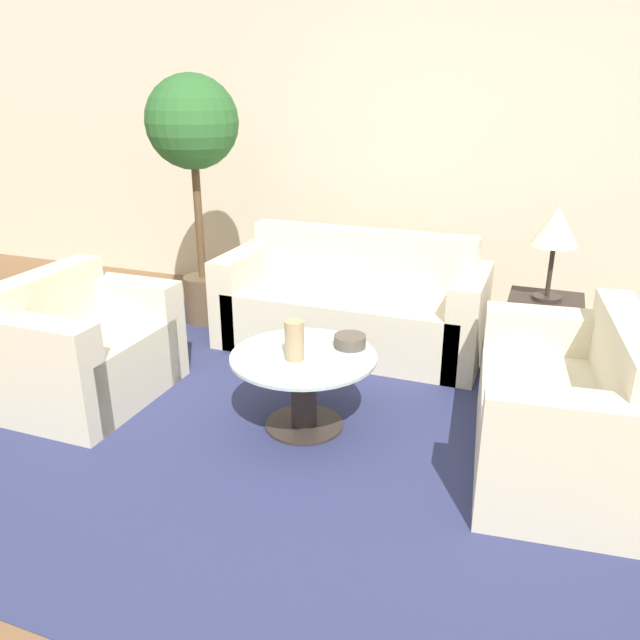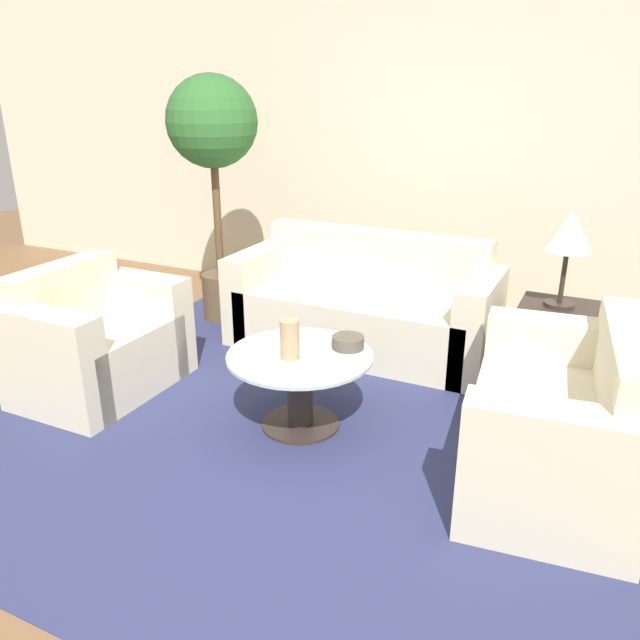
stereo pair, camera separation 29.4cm
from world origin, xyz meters
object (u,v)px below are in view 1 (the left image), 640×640
at_px(coffee_table, 304,381).
at_px(bowl, 350,341).
at_px(table_lamp, 556,230).
at_px(loveseat, 569,417).
at_px(sofa_main, 353,308).
at_px(armchair, 84,353).
at_px(vase, 294,340).
at_px(potted_plant, 193,143).

bearing_deg(coffee_table, bowl, 44.38).
bearing_deg(table_lamp, coffee_table, -135.36).
bearing_deg(loveseat, table_lamp, -177.29).
xyz_separation_m(sofa_main, coffee_table, (0.11, -1.22, -0.00)).
bearing_deg(bowl, armchair, -168.12).
bearing_deg(vase, armchair, -176.95).
bearing_deg(armchair, sofa_main, -43.10).
bearing_deg(armchair, vase, -87.26).
height_order(table_lamp, bowl, table_lamp).
bearing_deg(vase, coffee_table, 69.19).
bearing_deg(sofa_main, table_lamp, -2.02).
bearing_deg(potted_plant, sofa_main, -1.75).
xyz_separation_m(table_lamp, vase, (-1.21, -1.24, -0.43)).
bearing_deg(table_lamp, bowl, -135.31).
distance_m(table_lamp, potted_plant, 2.60).
height_order(vase, bowl, vase).
height_order(loveseat, bowl, loveseat).
distance_m(loveseat, potted_plant, 3.17).
distance_m(table_lamp, bowl, 1.48).
relative_size(sofa_main, table_lamp, 3.16).
xyz_separation_m(coffee_table, vase, (-0.02, -0.06, 0.26)).
distance_m(armchair, loveseat, 2.73).
height_order(table_lamp, potted_plant, potted_plant).
xyz_separation_m(loveseat, potted_plant, (-2.73, 1.17, 1.11)).
xyz_separation_m(table_lamp, potted_plant, (-2.56, 0.08, 0.42)).
xyz_separation_m(coffee_table, bowl, (0.20, 0.19, 0.19)).
relative_size(loveseat, bowl, 7.32).
xyz_separation_m(loveseat, table_lamp, (-0.17, 1.09, 0.68)).
height_order(coffee_table, bowl, bowl).
relative_size(armchair, loveseat, 0.76).
height_order(sofa_main, table_lamp, table_lamp).
bearing_deg(potted_plant, bowl, -34.04).
bearing_deg(bowl, table_lamp, 44.69).
relative_size(armchair, table_lamp, 1.66).
distance_m(potted_plant, vase, 2.07).
bearing_deg(potted_plant, armchair, -89.71).
height_order(loveseat, potted_plant, potted_plant).
distance_m(armchair, coffee_table, 1.37).
distance_m(loveseat, bowl, 1.18).
distance_m(coffee_table, table_lamp, 1.80).
bearing_deg(table_lamp, loveseat, -81.01).
relative_size(loveseat, table_lamp, 2.19).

